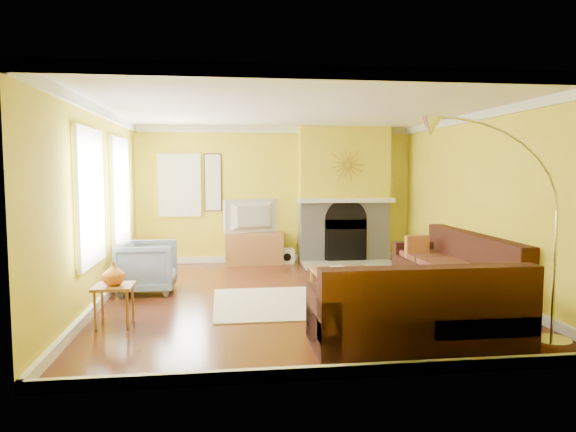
{
  "coord_description": "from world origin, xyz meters",
  "views": [
    {
      "loc": [
        -1.05,
        -7.26,
        1.82
      ],
      "look_at": [
        -0.08,
        0.4,
        1.15
      ],
      "focal_mm": 32.0,
      "sensor_mm": 36.0,
      "label": 1
    }
  ],
  "objects": [
    {
      "name": "window_back",
      "position": [
        -1.9,
        2.96,
        1.55
      ],
      "size": [
        0.82,
        0.06,
        1.22
      ],
      "primitive_type": "cube",
      "color": "white",
      "rests_on": "wall_back"
    },
    {
      "name": "subwoofer",
      "position": [
        0.18,
        2.72,
        0.15
      ],
      "size": [
        0.29,
        0.29,
        0.29
      ],
      "primitive_type": "cube",
      "color": "white",
      "rests_on": "floor"
    },
    {
      "name": "crown_molding",
      "position": [
        0.0,
        0.0,
        2.64
      ],
      "size": [
        5.5,
        6.0,
        0.12
      ],
      "primitive_type": null,
      "color": "white",
      "rests_on": "ceiling"
    },
    {
      "name": "media_console",
      "position": [
        -0.47,
        2.73,
        0.31
      ],
      "size": [
        1.12,
        0.5,
        0.62
      ],
      "primitive_type": "cube",
      "color": "#996637",
      "rests_on": "floor"
    },
    {
      "name": "mantel",
      "position": [
        1.35,
        2.56,
        1.25
      ],
      "size": [
        1.92,
        0.22,
        0.08
      ],
      "primitive_type": "cube",
      "color": "white",
      "rests_on": "fireplace"
    },
    {
      "name": "fireplace",
      "position": [
        1.35,
        2.8,
        1.35
      ],
      "size": [
        1.8,
        0.4,
        2.7
      ],
      "primitive_type": null,
      "color": "#9E9B96",
      "rests_on": "floor"
    },
    {
      "name": "wall_front",
      "position": [
        0.0,
        -3.01,
        1.35
      ],
      "size": [
        5.5,
        0.02,
        2.7
      ],
      "primitive_type": "cube",
      "color": "yellow",
      "rests_on": "ground"
    },
    {
      "name": "rug",
      "position": [
        0.0,
        -0.34,
        0.01
      ],
      "size": [
        2.4,
        1.8,
        0.02
      ],
      "primitive_type": "cube",
      "color": "beige",
      "rests_on": "floor"
    },
    {
      "name": "tv",
      "position": [
        -0.47,
        2.73,
        0.94
      ],
      "size": [
        1.12,
        0.53,
        0.66
      ],
      "primitive_type": "imported",
      "rotation": [
        0.0,
        0.0,
        3.49
      ],
      "color": "black",
      "rests_on": "media_console"
    },
    {
      "name": "armchair",
      "position": [
        -2.2,
        0.56,
        0.39
      ],
      "size": [
        0.85,
        0.83,
        0.77
      ],
      "primitive_type": "imported",
      "rotation": [
        0.0,
        0.0,
        1.57
      ],
      "color": "slate",
      "rests_on": "floor"
    },
    {
      "name": "arc_lamp",
      "position": [
        1.73,
        -2.39,
        1.17
      ],
      "size": [
        1.47,
        0.36,
        2.34
      ],
      "primitive_type": null,
      "color": "silver",
      "rests_on": "floor"
    },
    {
      "name": "wall_left",
      "position": [
        -2.76,
        0.0,
        1.35
      ],
      "size": [
        0.02,
        6.0,
        2.7
      ],
      "primitive_type": "cube",
      "color": "yellow",
      "rests_on": "ground"
    },
    {
      "name": "sectional_sofa",
      "position": [
        1.29,
        -0.72,
        0.45
      ],
      "size": [
        2.91,
        3.96,
        0.9
      ],
      "primitive_type": null,
      "color": "#3C1A13",
      "rests_on": "floor"
    },
    {
      "name": "wall_back",
      "position": [
        0.0,
        3.01,
        1.35
      ],
      "size": [
        5.5,
        0.02,
        2.7
      ],
      "primitive_type": "cube",
      "color": "yellow",
      "rests_on": "ground"
    },
    {
      "name": "window_left_far",
      "position": [
        -2.72,
        -0.6,
        1.5
      ],
      "size": [
        0.06,
        1.22,
        1.72
      ],
      "primitive_type": "cube",
      "color": "white",
      "rests_on": "wall_left"
    },
    {
      "name": "baseboard",
      "position": [
        0.0,
        0.0,
        0.06
      ],
      "size": [
        5.5,
        6.0,
        0.12
      ],
      "primitive_type": null,
      "color": "white",
      "rests_on": "floor"
    },
    {
      "name": "side_table",
      "position": [
        -2.34,
        -1.14,
        0.25
      ],
      "size": [
        0.45,
        0.45,
        0.49
      ],
      "primitive_type": null,
      "color": "#996637",
      "rests_on": "floor"
    },
    {
      "name": "wall_right",
      "position": [
        2.76,
        0.0,
        1.35
      ],
      "size": [
        0.02,
        6.0,
        2.7
      ],
      "primitive_type": "cube",
      "color": "yellow",
      "rests_on": "ground"
    },
    {
      "name": "hearth",
      "position": [
        1.35,
        2.25,
        0.03
      ],
      "size": [
        1.8,
        0.7,
        0.06
      ],
      "primitive_type": "cube",
      "color": "#9E9B96",
      "rests_on": "floor"
    },
    {
      "name": "sunburst",
      "position": [
        1.35,
        2.57,
        1.95
      ],
      "size": [
        0.7,
        0.04,
        0.7
      ],
      "primitive_type": null,
      "color": "olive",
      "rests_on": "fireplace"
    },
    {
      "name": "ceiling",
      "position": [
        0.0,
        0.0,
        2.71
      ],
      "size": [
        5.5,
        6.0,
        0.02
      ],
      "primitive_type": "cube",
      "color": "white",
      "rests_on": "ground"
    },
    {
      "name": "coffee_table",
      "position": [
        0.71,
        0.07,
        0.18
      ],
      "size": [
        0.92,
        0.92,
        0.36
      ],
      "primitive_type": null,
      "color": "white",
      "rests_on": "floor"
    },
    {
      "name": "vase",
      "position": [
        -2.34,
        -1.14,
        0.63
      ],
      "size": [
        0.26,
        0.26,
        0.28
      ],
      "primitive_type": "imported",
      "color": "orange",
      "rests_on": "side_table"
    },
    {
      "name": "book",
      "position": [
        0.57,
        0.16,
        0.37
      ],
      "size": [
        0.26,
        0.31,
        0.03
      ],
      "primitive_type": "imported",
      "rotation": [
        0.0,
        0.0,
        0.26
      ],
      "color": "white",
      "rests_on": "coffee_table"
    },
    {
      "name": "wall_art",
      "position": [
        -1.25,
        2.97,
        1.6
      ],
      "size": [
        0.34,
        0.04,
        1.14
      ],
      "primitive_type": "cube",
      "color": "white",
      "rests_on": "wall_back"
    },
    {
      "name": "window_left_near",
      "position": [
        -2.72,
        1.3,
        1.5
      ],
      "size": [
        0.06,
        1.22,
        1.72
      ],
      "primitive_type": "cube",
      "color": "white",
      "rests_on": "wall_left"
    },
    {
      "name": "floor",
      "position": [
        0.0,
        0.0,
        -0.01
      ],
      "size": [
        5.5,
        6.0,
        0.02
      ],
      "primitive_type": "cube",
      "color": "#5F2914",
      "rests_on": "ground"
    }
  ]
}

